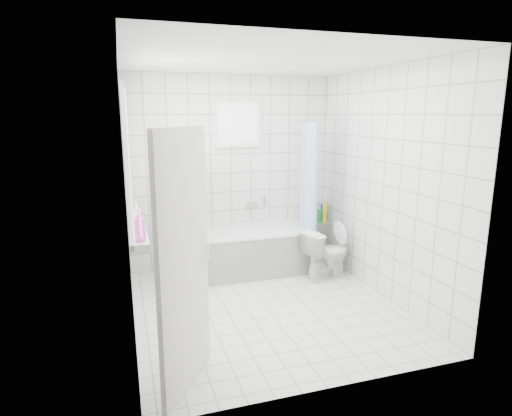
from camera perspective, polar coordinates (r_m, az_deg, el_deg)
name	(u,v)px	position (r m, az deg, el deg)	size (l,w,h in m)	color
ground	(266,307)	(4.84, 1.36, -13.09)	(3.00, 3.00, 0.00)	white
ceiling	(268,60)	(4.41, 1.54, 19.12)	(3.00, 3.00, 0.00)	white
wall_back	(231,173)	(5.87, -3.32, 4.69)	(2.80, 0.02, 2.60)	white
wall_front	(335,227)	(3.10, 10.48, -2.46)	(2.80, 0.02, 2.60)	white
wall_left	(126,199)	(4.21, -16.89, 1.13)	(0.02, 3.00, 2.60)	white
wall_right	(383,185)	(5.07, 16.62, 2.98)	(0.02, 3.00, 2.60)	white
window_left	(129,164)	(4.46, -16.62, 5.66)	(0.01, 0.90, 1.40)	white
window_back	(239,125)	(5.80, -2.31, 11.05)	(0.50, 0.01, 0.50)	white
window_sill	(138,235)	(4.60, -15.49, -3.48)	(0.18, 1.02, 0.08)	white
door	(184,265)	(3.20, -9.55, -7.53)	(0.04, 0.80, 2.00)	silver
bathtub	(252,250)	(5.78, -0.52, -5.67)	(1.59, 0.77, 0.58)	white
partition_wall	(188,223)	(5.43, -9.07, -1.98)	(0.15, 0.85, 1.50)	white
tiled_ledge	(318,239)	(6.40, 8.23, -4.16)	(0.40, 0.24, 0.55)	white
toilet	(327,254)	(5.62, 9.39, -6.03)	(0.36, 0.64, 0.65)	white
curtain_rod	(306,121)	(5.74, 6.70, 11.47)	(0.02, 0.02, 0.80)	silver
shower_curtain	(308,190)	(5.70, 7.00, 2.36)	(0.14, 0.48, 1.78)	#4486C7
tub_faucet	(252,204)	(5.98, -0.55, 0.48)	(0.18, 0.06, 0.06)	silver
sill_bottles	(138,222)	(4.46, -15.43, -1.80)	(0.17, 0.78, 0.31)	silver
ledge_bottles	(320,214)	(6.28, 8.56, -0.78)	(0.21, 0.17, 0.27)	red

